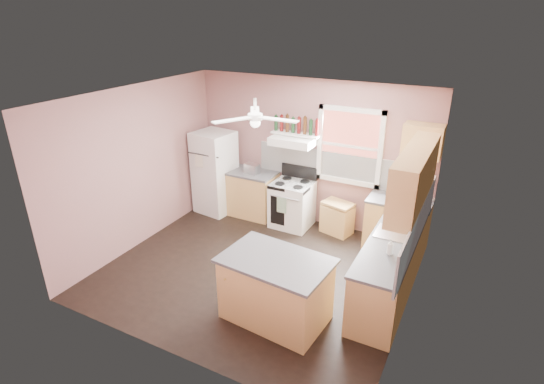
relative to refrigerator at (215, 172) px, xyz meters
The scene contains 32 objects.
floor 2.51m from the refrigerator, 40.35° to the right, with size 4.50×4.50×0.00m, color black.
ceiling 3.03m from the refrigerator, 40.35° to the right, with size 4.50×4.50×0.00m, color white.
wall_back 1.95m from the refrigerator, 15.02° to the left, with size 4.50×0.05×2.70m, color #8A5E5C.
wall_right 4.40m from the refrigerator, 20.64° to the right, with size 0.05×4.00×2.70m, color #8A5E5C.
wall_left 1.69m from the refrigerator, 106.76° to the right, with size 0.05×4.00×2.70m, color #8A5E5C.
backsplash_back 2.33m from the refrigerator, 11.15° to the left, with size 2.90×0.03×0.55m, color white.
backsplash_right 4.25m from the refrigerator, 17.03° to the right, with size 0.03×2.60×0.55m, color white.
window_view 2.72m from the refrigerator, ahead, with size 1.00×0.02×1.20m, color brown.
window_frame 2.71m from the refrigerator, ahead, with size 1.16×0.07×1.36m, color white.
refrigerator is the anchor object (origin of this frame).
base_cabinet_left 0.86m from the refrigerator, 12.09° to the left, with size 0.90×0.60×0.86m, color tan.
counter_left 0.77m from the refrigerator, 12.09° to the left, with size 0.92×0.62×0.04m, color #464648.
toaster 0.81m from the refrigerator, ahead, with size 0.28×0.16×0.18m, color silver.
stove 1.69m from the refrigerator, ahead, with size 0.71×0.64×0.86m, color white.
range_hood 1.79m from the refrigerator, ahead, with size 0.78×0.50×0.14m, color white.
bottle_shelf 1.85m from the refrigerator, 11.82° to the left, with size 0.90×0.26×0.03m, color white.
cart 2.56m from the refrigerator, ahead, with size 0.53×0.35×0.53m, color tan.
base_cabinet_corner 3.59m from the refrigerator, ahead, with size 1.00×0.60×0.86m, color tan.
base_cabinet_right 3.98m from the refrigerator, 18.23° to the right, with size 0.60×2.20×0.86m, color tan.
counter_corner 3.57m from the refrigerator, ahead, with size 1.02×0.62×0.04m, color #464648.
counter_right 3.95m from the refrigerator, 18.28° to the right, with size 0.62×2.22×0.04m, color #464648.
sink 3.89m from the refrigerator, 15.48° to the right, with size 0.55×0.45×0.03m, color silver.
faucet 4.05m from the refrigerator, 14.88° to the right, with size 0.03×0.03×0.14m, color silver.
upper_cabinet_right 4.14m from the refrigerator, 14.95° to the right, with size 0.33×1.80×0.76m, color tan.
upper_cabinet_corner 3.93m from the refrigerator, ahead, with size 0.60×0.33×0.52m, color tan.
paper_towel 3.92m from the refrigerator, ahead, with size 0.12×0.12×0.26m, color white.
island 3.52m from the refrigerator, 42.99° to the right, with size 1.29×0.82×0.86m, color tan.
island_top 3.50m from the refrigerator, 42.99° to the right, with size 1.37×0.89×0.04m, color #464648.
ceiling_fan_hub 2.88m from the refrigerator, 40.35° to the right, with size 0.20×0.20×0.08m, color white.
soap_bottle 4.13m from the refrigerator, 22.98° to the right, with size 0.09×0.09×0.22m, color silver.
red_caddy 3.79m from the refrigerator, ahead, with size 0.18×0.12×0.10m, color #A90E25.
wine_bottles 1.94m from the refrigerator, 11.81° to the left, with size 0.86×0.06×0.31m.
Camera 1 is at (2.79, -4.90, 3.78)m, focal length 28.00 mm.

